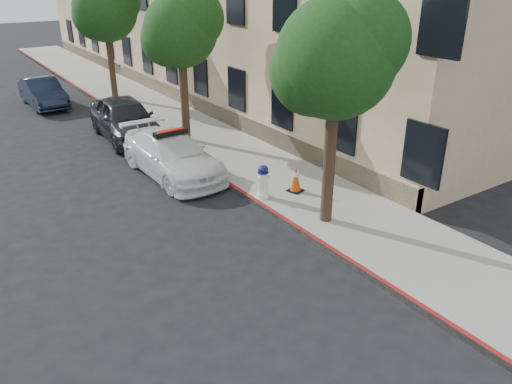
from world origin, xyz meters
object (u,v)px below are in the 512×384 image
object	(u,v)px
fire_hydrant	(263,182)
parked_car_far	(43,93)
police_car	(172,155)
traffic_cone	(296,179)
parked_car_mid	(125,119)

from	to	relation	value
fire_hydrant	parked_car_far	bearing A→B (deg)	90.91
police_car	traffic_cone	distance (m)	4.19
fire_hydrant	traffic_cone	distance (m)	1.04
fire_hydrant	traffic_cone	size ratio (longest dim) A/B	1.24
parked_car_mid	traffic_cone	distance (m)	8.24
traffic_cone	parked_car_mid	bearing A→B (deg)	105.23
police_car	fire_hydrant	size ratio (longest dim) A/B	4.93
police_car	parked_car_far	world-z (taller)	police_car
parked_car_mid	parked_car_far	xyz separation A→B (m)	(-1.51, 7.02, -0.13)
police_car	fire_hydrant	bearing A→B (deg)	-71.36
fire_hydrant	parked_car_mid	bearing A→B (deg)	89.15
parked_car_mid	police_car	bearing A→B (deg)	-88.03
police_car	parked_car_mid	distance (m)	4.44
parked_car_far	traffic_cone	size ratio (longest dim) A/B	5.31
parked_car_mid	fire_hydrant	distance (m)	7.84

